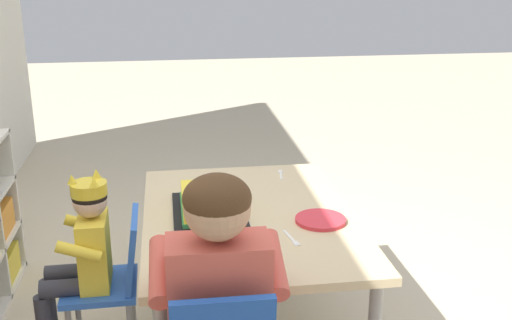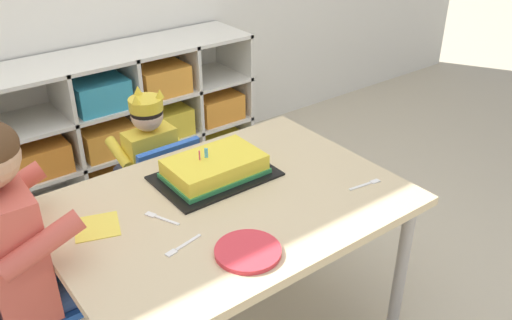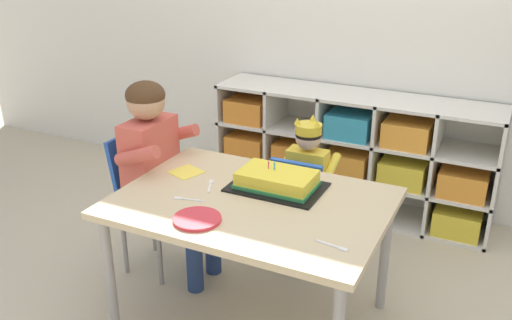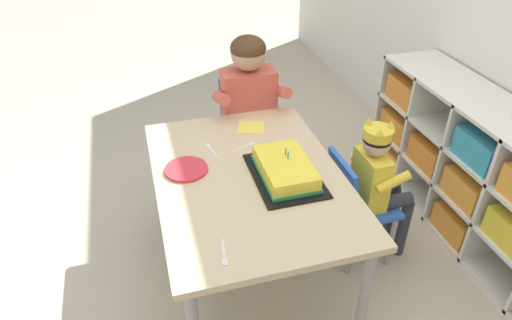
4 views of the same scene
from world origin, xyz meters
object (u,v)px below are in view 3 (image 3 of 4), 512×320
(fork_near_cake_tray, at_px, (187,199))
(classroom_chair_blue, at_px, (302,201))
(classroom_chair_adult_side, at_px, (144,190))
(fork_near_child_seat, at_px, (334,246))
(birthday_cake_on_tray, at_px, (277,181))
(adult_helper_seated, at_px, (160,160))
(paper_plate_stack, at_px, (197,219))
(fork_beside_plate_stack, at_px, (210,185))
(activity_table, at_px, (252,212))
(child_with_crown, at_px, (310,171))

(fork_near_cake_tray, bearing_deg, classroom_chair_blue, 56.32)
(classroom_chair_adult_side, xyz_separation_m, fork_near_child_seat, (1.16, -0.39, 0.19))
(birthday_cake_on_tray, bearing_deg, adult_helper_seated, 178.16)
(adult_helper_seated, relative_size, fork_near_child_seat, 7.87)
(paper_plate_stack, xyz_separation_m, fork_near_cake_tray, (-0.14, 0.14, -0.01))
(classroom_chair_adult_side, xyz_separation_m, birthday_cake_on_tray, (0.77, -0.02, 0.22))
(fork_near_cake_tray, height_order, fork_beside_plate_stack, same)
(activity_table, xyz_separation_m, adult_helper_seated, (-0.60, 0.18, 0.07))
(birthday_cake_on_tray, bearing_deg, fork_near_child_seat, -42.93)
(fork_beside_plate_stack, bearing_deg, birthday_cake_on_tray, 87.54)
(classroom_chair_adult_side, height_order, adult_helper_seated, adult_helper_seated)
(classroom_chair_adult_side, bearing_deg, fork_near_child_seat, -107.73)
(classroom_chair_adult_side, xyz_separation_m, fork_near_cake_tray, (0.46, -0.30, 0.19))
(activity_table, relative_size, paper_plate_stack, 5.93)
(activity_table, bearing_deg, birthday_cake_on_tray, 72.22)
(activity_table, xyz_separation_m, paper_plate_stack, (-0.11, -0.26, 0.07))
(child_with_crown, relative_size, classroom_chair_adult_side, 1.11)
(paper_plate_stack, height_order, fork_near_cake_tray, paper_plate_stack)
(activity_table, xyz_separation_m, classroom_chair_adult_side, (-0.72, 0.18, -0.12))
(adult_helper_seated, xyz_separation_m, paper_plate_stack, (0.49, -0.44, -0.00))
(child_with_crown, relative_size, birthday_cake_on_tray, 1.97)
(birthday_cake_on_tray, bearing_deg, activity_table, -107.78)
(child_with_crown, height_order, paper_plate_stack, child_with_crown)
(classroom_chair_blue, xyz_separation_m, classroom_chair_adult_side, (-0.74, -0.37, 0.07))
(fork_near_cake_tray, height_order, fork_near_child_seat, same)
(paper_plate_stack, height_order, fork_beside_plate_stack, paper_plate_stack)
(activity_table, xyz_separation_m, fork_beside_plate_stack, (-0.23, 0.05, 0.06))
(paper_plate_stack, relative_size, fork_near_child_seat, 1.49)
(activity_table, relative_size, birthday_cake_on_tray, 2.78)
(classroom_chair_adult_side, relative_size, adult_helper_seated, 0.72)
(child_with_crown, xyz_separation_m, fork_near_cake_tray, (-0.28, -0.78, 0.12))
(classroom_chair_adult_side, height_order, fork_beside_plate_stack, classroom_chair_adult_side)
(fork_beside_plate_stack, xyz_separation_m, fork_near_child_seat, (0.68, -0.26, -0.00))
(classroom_chair_adult_side, xyz_separation_m, paper_plate_stack, (0.60, -0.44, 0.19))
(paper_plate_stack, bearing_deg, fork_near_cake_tray, 134.61)
(child_with_crown, xyz_separation_m, adult_helper_seated, (-0.62, -0.48, 0.13))
(birthday_cake_on_tray, bearing_deg, classroom_chair_blue, 93.87)
(birthday_cake_on_tray, relative_size, fork_near_child_seat, 3.17)
(activity_table, distance_m, fork_beside_plate_stack, 0.25)
(child_with_crown, bearing_deg, classroom_chair_blue, 89.93)
(fork_near_cake_tray, bearing_deg, classroom_chair_adult_side, 135.58)
(classroom_chair_blue, distance_m, birthday_cake_on_tray, 0.49)
(fork_near_child_seat, bearing_deg, birthday_cake_on_tray, -35.17)
(fork_beside_plate_stack, bearing_deg, adult_helper_seated, -133.06)
(adult_helper_seated, bearing_deg, child_with_crown, -51.49)
(activity_table, height_order, fork_near_child_seat, fork_near_child_seat)
(classroom_chair_adult_side, bearing_deg, birthday_cake_on_tray, -90.84)
(activity_table, xyz_separation_m, fork_near_child_seat, (0.45, -0.21, 0.06))
(classroom_chair_blue, xyz_separation_m, adult_helper_seated, (-0.62, -0.37, 0.27))
(fork_near_child_seat, bearing_deg, adult_helper_seated, -12.62)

